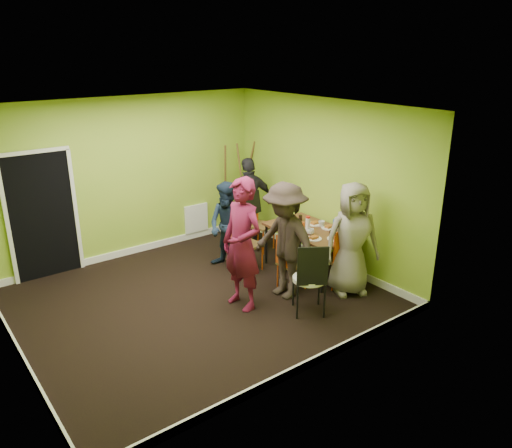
# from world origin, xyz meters

# --- Properties ---
(ground) EXTENTS (5.00, 5.00, 0.00)m
(ground) POSITION_xyz_m (0.00, 0.00, 0.00)
(ground) COLOR black
(ground) RESTS_ON ground
(room_walls) EXTENTS (5.04, 4.54, 2.82)m
(room_walls) POSITION_xyz_m (-0.02, 0.04, 0.99)
(room_walls) COLOR #88B42E
(room_walls) RESTS_ON ground
(dining_table) EXTENTS (0.90, 1.50, 0.75)m
(dining_table) POSITION_xyz_m (2.02, -0.26, 0.70)
(dining_table) COLOR black
(dining_table) RESTS_ON ground
(chair_left_far) EXTENTS (0.45, 0.44, 0.97)m
(chair_left_far) POSITION_xyz_m (1.14, 0.40, 0.55)
(chair_left_far) COLOR #E45515
(chair_left_far) RESTS_ON ground
(chair_left_near) EXTENTS (0.37, 0.37, 0.88)m
(chair_left_near) POSITION_xyz_m (1.28, -0.55, 0.49)
(chair_left_near) COLOR #E45515
(chair_left_near) RESTS_ON ground
(chair_back_end) EXTENTS (0.57, 0.62, 1.06)m
(chair_back_end) POSITION_xyz_m (1.88, 1.15, 0.75)
(chair_back_end) COLOR #E45515
(chair_back_end) RESTS_ON ground
(chair_front_end) EXTENTS (0.48, 0.48, 0.97)m
(chair_front_end) POSITION_xyz_m (1.98, -0.96, 0.55)
(chair_front_end) COLOR #E45515
(chair_front_end) RESTS_ON ground
(chair_bentwood) EXTENTS (0.57, 0.58, 1.07)m
(chair_bentwood) POSITION_xyz_m (1.02, -1.31, 0.59)
(chair_bentwood) COLOR black
(chair_bentwood) RESTS_ON ground
(easel) EXTENTS (0.73, 0.69, 1.83)m
(easel) POSITION_xyz_m (2.16, 2.02, 0.90)
(easel) COLOR brown
(easel) RESTS_ON ground
(plate_near_left) EXTENTS (0.26, 0.26, 0.01)m
(plate_near_left) POSITION_xyz_m (1.83, 0.14, 0.76)
(plate_near_left) COLOR white
(plate_near_left) RESTS_ON dining_table
(plate_near_right) EXTENTS (0.25, 0.25, 0.01)m
(plate_near_right) POSITION_xyz_m (1.73, -0.62, 0.76)
(plate_near_right) COLOR white
(plate_near_right) RESTS_ON dining_table
(plate_far_back) EXTENTS (0.23, 0.23, 0.01)m
(plate_far_back) POSITION_xyz_m (2.05, 0.22, 0.76)
(plate_far_back) COLOR white
(plate_far_back) RESTS_ON dining_table
(plate_far_front) EXTENTS (0.24, 0.24, 0.01)m
(plate_far_front) POSITION_xyz_m (2.00, -0.81, 0.76)
(plate_far_front) COLOR white
(plate_far_front) RESTS_ON dining_table
(plate_wall_back) EXTENTS (0.26, 0.26, 0.01)m
(plate_wall_back) POSITION_xyz_m (2.21, -0.13, 0.76)
(plate_wall_back) COLOR white
(plate_wall_back) RESTS_ON dining_table
(plate_wall_front) EXTENTS (0.26, 0.26, 0.01)m
(plate_wall_front) POSITION_xyz_m (2.28, -0.41, 0.76)
(plate_wall_front) COLOR white
(plate_wall_front) RESTS_ON dining_table
(thermos) EXTENTS (0.07, 0.07, 0.19)m
(thermos) POSITION_xyz_m (1.96, -0.24, 0.85)
(thermos) COLOR white
(thermos) RESTS_ON dining_table
(blue_bottle) EXTENTS (0.07, 0.07, 0.22)m
(blue_bottle) POSITION_xyz_m (2.21, -0.61, 0.86)
(blue_bottle) COLOR blue
(blue_bottle) RESTS_ON dining_table
(orange_bottle) EXTENTS (0.03, 0.03, 0.08)m
(orange_bottle) POSITION_xyz_m (2.00, -0.09, 0.79)
(orange_bottle) COLOR #E45515
(orange_bottle) RESTS_ON dining_table
(glass_mid) EXTENTS (0.07, 0.07, 0.10)m
(glass_mid) POSITION_xyz_m (1.84, -0.07, 0.80)
(glass_mid) COLOR black
(glass_mid) RESTS_ON dining_table
(glass_back) EXTENTS (0.06, 0.06, 0.10)m
(glass_back) POSITION_xyz_m (2.15, 0.16, 0.80)
(glass_back) COLOR black
(glass_back) RESTS_ON dining_table
(glass_front) EXTENTS (0.06, 0.06, 0.09)m
(glass_front) POSITION_xyz_m (2.06, -0.67, 0.79)
(glass_front) COLOR black
(glass_front) RESTS_ON dining_table
(cup_a) EXTENTS (0.12, 0.12, 0.10)m
(cup_a) POSITION_xyz_m (1.83, -0.43, 0.80)
(cup_a) COLOR white
(cup_a) RESTS_ON dining_table
(cup_b) EXTENTS (0.11, 0.11, 0.10)m
(cup_b) POSITION_xyz_m (2.23, -0.28, 0.80)
(cup_b) COLOR white
(cup_b) RESTS_ON dining_table
(person_standing) EXTENTS (0.54, 0.75, 1.91)m
(person_standing) POSITION_xyz_m (0.43, -0.54, 0.96)
(person_standing) COLOR maroon
(person_standing) RESTS_ON ground
(person_left_far) EXTENTS (0.78, 0.88, 1.50)m
(person_left_far) POSITION_xyz_m (1.00, 0.65, 0.75)
(person_left_far) COLOR #142133
(person_left_far) RESTS_ON ground
(person_left_near) EXTENTS (0.73, 1.18, 1.76)m
(person_left_near) POSITION_xyz_m (1.11, -0.66, 0.88)
(person_left_near) COLOR #2C221D
(person_left_near) RESTS_ON ground
(person_back_end) EXTENTS (1.04, 0.60, 1.66)m
(person_back_end) POSITION_xyz_m (1.96, 1.36, 0.83)
(person_back_end) COLOR black
(person_back_end) RESTS_ON ground
(person_front_end) EXTENTS (1.00, 0.85, 1.73)m
(person_front_end) POSITION_xyz_m (1.98, -1.17, 0.87)
(person_front_end) COLOR gray
(person_front_end) RESTS_ON ground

